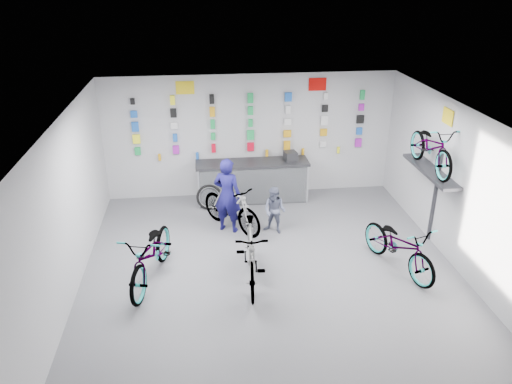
{
  "coord_description": "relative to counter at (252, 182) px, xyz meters",
  "views": [
    {
      "loc": [
        -1.21,
        -7.52,
        5.23
      ],
      "look_at": [
        -0.16,
        1.4,
        1.18
      ],
      "focal_mm": 35.0,
      "sensor_mm": 36.0,
      "label": 1
    }
  ],
  "objects": [
    {
      "name": "bike_right",
      "position": [
        2.38,
        -3.37,
        0.02
      ],
      "size": [
        1.27,
        2.05,
        1.01
      ],
      "primitive_type": "imported",
      "rotation": [
        0.0,
        0.0,
        0.34
      ],
      "color": "gray",
      "rests_on": "floor"
    },
    {
      "name": "floor",
      "position": [
        0.0,
        -3.54,
        -0.49
      ],
      "size": [
        8.0,
        8.0,
        0.0
      ],
      "primitive_type": "plane",
      "color": "#54555A",
      "rests_on": "ground"
    },
    {
      "name": "register",
      "position": [
        0.92,
        0.01,
        0.62
      ],
      "size": [
        0.32,
        0.34,
        0.22
      ],
      "primitive_type": "cube",
      "rotation": [
        0.0,
        0.0,
        0.16
      ],
      "color": "black",
      "rests_on": "counter"
    },
    {
      "name": "customer",
      "position": [
        0.29,
        -1.68,
        0.03
      ],
      "size": [
        0.63,
        0.59,
        1.04
      ],
      "primitive_type": "imported",
      "rotation": [
        0.0,
        0.0,
        -0.53
      ],
      "color": "#525871",
      "rests_on": "floor"
    },
    {
      "name": "wall_right",
      "position": [
        3.5,
        -3.54,
        1.01
      ],
      "size": [
        0.0,
        8.0,
        8.0
      ],
      "primitive_type": "plane",
      "rotation": [
        1.57,
        0.0,
        -1.57
      ],
      "color": "#ADADAF",
      "rests_on": "floor"
    },
    {
      "name": "bike_left",
      "position": [
        -2.18,
        -3.21,
        0.06
      ],
      "size": [
        1.21,
        2.21,
        1.1
      ],
      "primitive_type": "imported",
      "rotation": [
        0.0,
        0.0,
        -0.24
      ],
      "color": "gray",
      "rests_on": "floor"
    },
    {
      "name": "ceiling",
      "position": [
        0.0,
        -3.54,
        2.51
      ],
      "size": [
        8.0,
        8.0,
        0.0
      ],
      "primitive_type": "plane",
      "rotation": [
        3.14,
        0.0,
        0.0
      ],
      "color": "white",
      "rests_on": "wall_back"
    },
    {
      "name": "sign_side",
      "position": [
        3.48,
        -2.34,
        2.16
      ],
      "size": [
        0.02,
        0.4,
        0.3
      ],
      "primitive_type": "cube",
      "color": "yellow",
      "rests_on": "wall_right"
    },
    {
      "name": "wall_left",
      "position": [
        -3.5,
        -3.54,
        1.01
      ],
      "size": [
        0.0,
        8.0,
        8.0
      ],
      "primitive_type": "plane",
      "rotation": [
        1.57,
        0.0,
        1.57
      ],
      "color": "#ADADAF",
      "rests_on": "floor"
    },
    {
      "name": "wall_bracket",
      "position": [
        3.33,
        -2.34,
        0.98
      ],
      "size": [
        0.39,
        1.9,
        2.0
      ],
      "color": "#333338",
      "rests_on": "wall_right"
    },
    {
      "name": "bike_service",
      "position": [
        -0.61,
        -1.42,
        0.05
      ],
      "size": [
        1.49,
        1.7,
        1.07
      ],
      "primitive_type": "imported",
      "rotation": [
        0.0,
        0.0,
        0.67
      ],
      "color": "gray",
      "rests_on": "floor"
    },
    {
      "name": "merch_wall",
      "position": [
        0.04,
        0.39,
        1.29
      ],
      "size": [
        5.57,
        0.08,
        1.57
      ],
      "color": "green",
      "rests_on": "wall_back"
    },
    {
      "name": "bike_center",
      "position": [
        -0.41,
        -3.47,
        0.09
      ],
      "size": [
        0.68,
        1.96,
        1.16
      ],
      "primitive_type": "imported",
      "rotation": [
        0.0,
        0.0,
        -0.07
      ],
      "color": "gray",
      "rests_on": "floor"
    },
    {
      "name": "counter",
      "position": [
        0.0,
        0.0,
        0.0
      ],
      "size": [
        2.7,
        0.66,
        1.0
      ],
      "color": "black",
      "rests_on": "floor"
    },
    {
      "name": "wall_back",
      "position": [
        0.0,
        0.46,
        1.01
      ],
      "size": [
        7.0,
        0.0,
        7.0
      ],
      "primitive_type": "plane",
      "rotation": [
        1.57,
        0.0,
        0.0
      ],
      "color": "#ADADAF",
      "rests_on": "floor"
    },
    {
      "name": "bike_wall",
      "position": [
        3.25,
        -2.34,
        1.57
      ],
      "size": [
        0.63,
        1.8,
        0.95
      ],
      "primitive_type": "imported",
      "color": "gray",
      "rests_on": "wall_bracket"
    },
    {
      "name": "sign_left",
      "position": [
        -1.5,
        0.44,
        2.23
      ],
      "size": [
        0.42,
        0.02,
        0.3
      ],
      "primitive_type": "cube",
      "color": "yellow",
      "rests_on": "wall_back"
    },
    {
      "name": "clerk",
      "position": [
        -0.7,
        -1.46,
        0.34
      ],
      "size": [
        0.72,
        0.62,
        1.66
      ],
      "primitive_type": "imported",
      "rotation": [
        0.0,
        0.0,
        2.7
      ],
      "color": "#13104F",
      "rests_on": "floor"
    },
    {
      "name": "sign_right",
      "position": [
        1.6,
        0.44,
        2.23
      ],
      "size": [
        0.42,
        0.02,
        0.3
      ],
      "primitive_type": "cube",
      "color": "#C00B07",
      "rests_on": "wall_back"
    },
    {
      "name": "spare_wheel",
      "position": [
        -1.06,
        -0.37,
        -0.19
      ],
      "size": [
        0.62,
        0.2,
        0.61
      ],
      "rotation": [
        0.0,
        0.0,
        -0.04
      ],
      "color": "black",
      "rests_on": "floor"
    }
  ]
}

